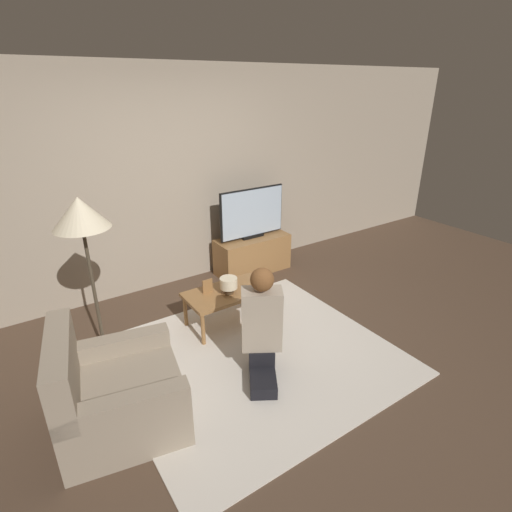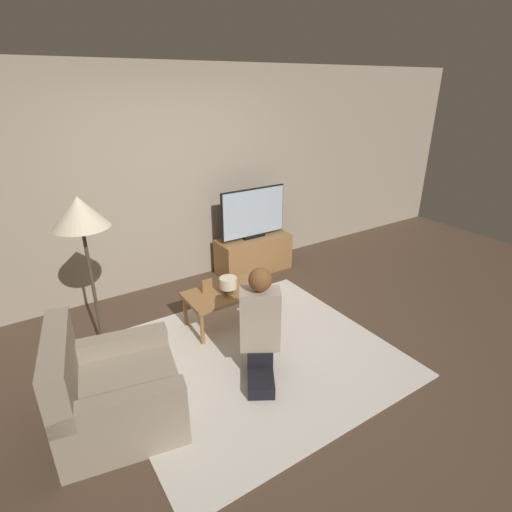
{
  "view_description": "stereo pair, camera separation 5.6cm",
  "coord_description": "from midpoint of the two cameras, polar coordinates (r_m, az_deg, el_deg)",
  "views": [
    {
      "loc": [
        -1.71,
        -2.54,
        2.37
      ],
      "look_at": [
        0.47,
        0.71,
        0.67
      ],
      "focal_mm": 28.0,
      "sensor_mm": 36.0,
      "label": 1
    },
    {
      "loc": [
        -1.66,
        -2.57,
        2.37
      ],
      "look_at": [
        0.47,
        0.71,
        0.67
      ],
      "focal_mm": 28.0,
      "sensor_mm": 36.0,
      "label": 2
    }
  ],
  "objects": [
    {
      "name": "picture_frame",
      "position": [
        4.11,
        -6.6,
        -4.26
      ],
      "size": [
        0.11,
        0.01,
        0.15
      ],
      "color": "olive",
      "rests_on": "coffee_table"
    },
    {
      "name": "ground_plane",
      "position": [
        3.87,
        0.26,
        -14.27
      ],
      "size": [
        10.0,
        10.0,
        0.0
      ],
      "primitive_type": "plane",
      "color": "brown"
    },
    {
      "name": "armchair",
      "position": [
        3.27,
        -19.19,
        -18.14
      ],
      "size": [
        1.0,
        1.0,
        0.83
      ],
      "rotation": [
        0.0,
        0.0,
        1.37
      ],
      "color": "gray",
      "rests_on": "ground_plane"
    },
    {
      "name": "wall_back",
      "position": [
        4.91,
        -12.4,
        10.36
      ],
      "size": [
        10.0,
        0.06,
        2.6
      ],
      "color": "tan",
      "rests_on": "ground_plane"
    },
    {
      "name": "table_lamp",
      "position": [
        4.07,
        -3.61,
        -3.98
      ],
      "size": [
        0.18,
        0.18,
        0.17
      ],
      "color": "#4C3823",
      "rests_on": "coffee_table"
    },
    {
      "name": "floor_lamp",
      "position": [
        3.55,
        -23.33,
        4.72
      ],
      "size": [
        0.46,
        0.46,
        1.55
      ],
      "color": "#4C4233",
      "rests_on": "ground_plane"
    },
    {
      "name": "tv",
      "position": [
        5.19,
        -0.08,
        6.14
      ],
      "size": [
        0.94,
        0.08,
        0.66
      ],
      "color": "black",
      "rests_on": "tv_stand"
    },
    {
      "name": "tv_stand",
      "position": [
        5.39,
        -0.06,
        0.25
      ],
      "size": [
        1.0,
        0.41,
        0.49
      ],
      "color": "olive",
      "rests_on": "ground_plane"
    },
    {
      "name": "coffee_table",
      "position": [
        4.18,
        -3.69,
        -5.49
      ],
      "size": [
        0.88,
        0.48,
        0.39
      ],
      "color": "olive",
      "rests_on": "ground_plane"
    },
    {
      "name": "person_kneeling",
      "position": [
        3.41,
        1.05,
        -9.54
      ],
      "size": [
        0.62,
        0.8,
        1.0
      ],
      "rotation": [
        0.0,
        0.0,
        2.6
      ],
      "color": "black",
      "rests_on": "rug"
    },
    {
      "name": "rug",
      "position": [
        3.87,
        0.26,
        -14.17
      ],
      "size": [
        2.43,
        2.22,
        0.02
      ],
      "color": "silver",
      "rests_on": "ground_plane"
    }
  ]
}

